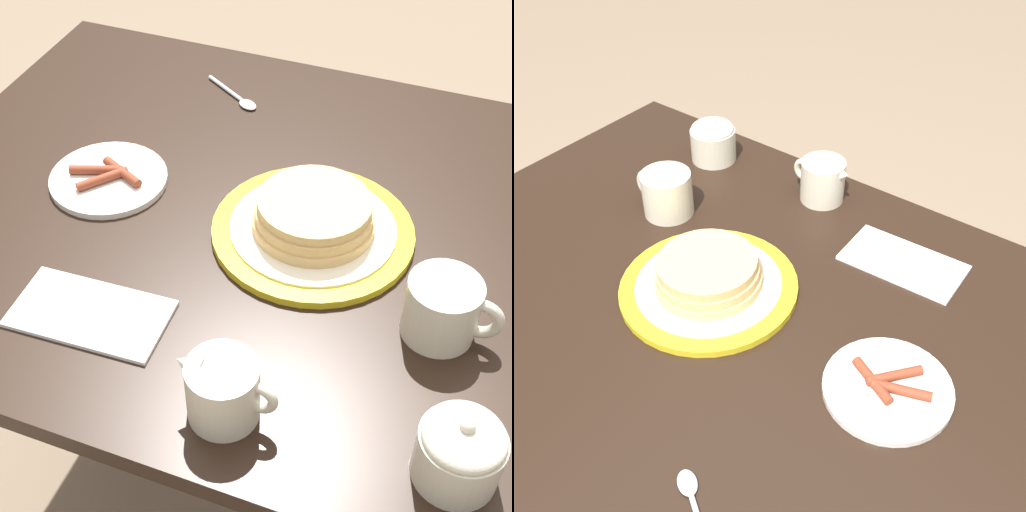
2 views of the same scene
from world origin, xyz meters
TOP-DOWN VIEW (x-y plane):
  - ground_plane at (0.00, 0.00)m, footprint 8.00×8.00m
  - dining_table at (0.00, 0.00)m, footprint 1.16×0.85m
  - pancake_plate at (0.04, -0.01)m, footprint 0.28×0.28m
  - side_plate_bacon at (-0.28, -0.01)m, footprint 0.18×0.18m
  - coffee_mug at (0.24, -0.13)m, footprint 0.12×0.09m
  - creamer_pitcher at (0.04, -0.33)m, footprint 0.12×0.08m
  - sugar_bowl at (0.30, -0.32)m, footprint 0.09×0.09m
  - napkin at (-0.17, -0.26)m, footprint 0.20×0.12m
  - spoon at (-0.18, 0.27)m, footprint 0.12×0.08m

SIDE VIEW (x-z plane):
  - ground_plane at x=0.00m, z-range 0.00..0.00m
  - dining_table at x=0.00m, z-range 0.24..1.00m
  - napkin at x=-0.17m, z-range 0.76..0.76m
  - spoon at x=-0.18m, z-range 0.75..0.76m
  - side_plate_bacon at x=-0.28m, z-range 0.75..0.77m
  - pancake_plate at x=0.04m, z-range 0.75..0.81m
  - coffee_mug at x=0.24m, z-range 0.76..0.84m
  - creamer_pitcher at x=0.04m, z-range 0.75..0.84m
  - sugar_bowl at x=0.30m, z-range 0.75..0.85m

